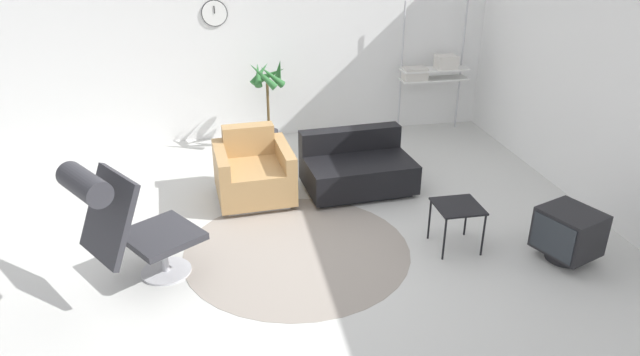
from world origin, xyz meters
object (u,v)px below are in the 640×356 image
(lounge_chair, at_px, (122,216))
(armchair_red, at_px, (253,174))
(side_table, at_px, (458,210))
(shelf_unit, at_px, (432,70))
(couch_low, at_px, (357,169))
(potted_plant, at_px, (268,101))
(crt_television, at_px, (568,234))

(lounge_chair, relative_size, armchair_red, 1.31)
(side_table, distance_m, shelf_unit, 3.23)
(lounge_chair, distance_m, couch_low, 2.85)
(side_table, distance_m, potted_plant, 3.23)
(shelf_unit, bearing_deg, potted_plant, -175.11)
(crt_television, xyz_separation_m, shelf_unit, (-0.05, 3.46, 0.65))
(lounge_chair, height_order, shelf_unit, shelf_unit)
(lounge_chair, height_order, couch_low, lounge_chair)
(shelf_unit, bearing_deg, crt_television, -89.20)
(lounge_chair, relative_size, side_table, 2.61)
(side_table, bearing_deg, lounge_chair, -177.98)
(couch_low, relative_size, crt_television, 2.04)
(couch_low, xyz_separation_m, crt_television, (1.52, -1.83, 0.03))
(armchair_red, xyz_separation_m, shelf_unit, (2.66, 1.67, 0.63))
(armchair_red, height_order, crt_television, armchair_red)
(lounge_chair, xyz_separation_m, potted_plant, (1.50, 2.98, -0.03))
(armchair_red, xyz_separation_m, couch_low, (1.19, 0.03, -0.05))
(side_table, relative_size, crt_television, 0.72)
(armchair_red, bearing_deg, shelf_unit, -151.78)
(side_table, xyz_separation_m, potted_plant, (-1.46, 2.87, 0.26))
(crt_television, distance_m, shelf_unit, 3.52)
(potted_plant, bearing_deg, side_table, -63.11)
(lounge_chair, xyz_separation_m, shelf_unit, (3.82, 3.17, 0.23))
(side_table, bearing_deg, couch_low, 112.90)
(lounge_chair, distance_m, armchair_red, 1.94)
(couch_low, distance_m, side_table, 1.56)
(side_table, relative_size, shelf_unit, 0.24)
(potted_plant, distance_m, shelf_unit, 2.35)
(lounge_chair, xyz_separation_m, side_table, (2.96, 0.10, -0.29))
(crt_television, bearing_deg, lounge_chair, 64.91)
(crt_television, bearing_deg, armchair_red, 35.67)
(lounge_chair, bearing_deg, couch_low, 89.22)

